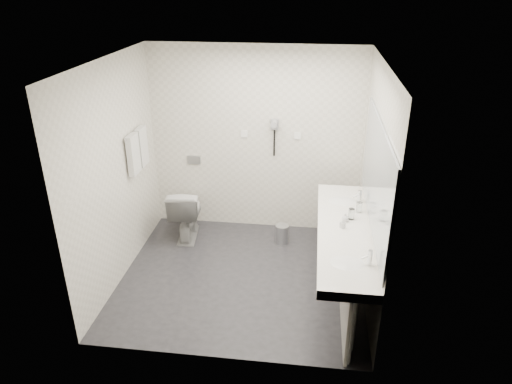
# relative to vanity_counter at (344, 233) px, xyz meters

# --- Properties ---
(floor) EXTENTS (2.80, 2.80, 0.00)m
(floor) POSITION_rel_vanity_counter_xyz_m (-1.12, 0.20, -0.80)
(floor) COLOR #28272C
(floor) RESTS_ON ground
(ceiling) EXTENTS (2.80, 2.80, 0.00)m
(ceiling) POSITION_rel_vanity_counter_xyz_m (-1.12, 0.20, 1.70)
(ceiling) COLOR white
(ceiling) RESTS_ON wall_back
(wall_back) EXTENTS (2.80, 0.00, 2.80)m
(wall_back) POSITION_rel_vanity_counter_xyz_m (-1.12, 1.50, 0.45)
(wall_back) COLOR silver
(wall_back) RESTS_ON floor
(wall_front) EXTENTS (2.80, 0.00, 2.80)m
(wall_front) POSITION_rel_vanity_counter_xyz_m (-1.12, -1.10, 0.45)
(wall_front) COLOR silver
(wall_front) RESTS_ON floor
(wall_left) EXTENTS (0.00, 2.60, 2.60)m
(wall_left) POSITION_rel_vanity_counter_xyz_m (-2.52, 0.20, 0.45)
(wall_left) COLOR silver
(wall_left) RESTS_ON floor
(wall_right) EXTENTS (0.00, 2.60, 2.60)m
(wall_right) POSITION_rel_vanity_counter_xyz_m (0.27, 0.20, 0.45)
(wall_right) COLOR silver
(wall_right) RESTS_ON floor
(vanity_counter) EXTENTS (0.55, 2.20, 0.10)m
(vanity_counter) POSITION_rel_vanity_counter_xyz_m (0.00, 0.00, 0.00)
(vanity_counter) COLOR white
(vanity_counter) RESTS_ON floor
(vanity_panel) EXTENTS (0.03, 2.15, 0.75)m
(vanity_panel) POSITION_rel_vanity_counter_xyz_m (0.02, 0.00, -0.42)
(vanity_panel) COLOR gray
(vanity_panel) RESTS_ON floor
(vanity_post_near) EXTENTS (0.06, 0.06, 0.75)m
(vanity_post_near) POSITION_rel_vanity_counter_xyz_m (0.05, -1.04, -0.42)
(vanity_post_near) COLOR silver
(vanity_post_near) RESTS_ON floor
(vanity_post_far) EXTENTS (0.06, 0.06, 0.75)m
(vanity_post_far) POSITION_rel_vanity_counter_xyz_m (0.05, 1.04, -0.42)
(vanity_post_far) COLOR silver
(vanity_post_far) RESTS_ON floor
(mirror) EXTENTS (0.02, 2.20, 1.05)m
(mirror) POSITION_rel_vanity_counter_xyz_m (0.26, 0.00, 0.65)
(mirror) COLOR #B2BCC6
(mirror) RESTS_ON wall_right
(basin_near) EXTENTS (0.40, 0.31, 0.05)m
(basin_near) POSITION_rel_vanity_counter_xyz_m (0.00, -0.65, 0.04)
(basin_near) COLOR white
(basin_near) RESTS_ON vanity_counter
(basin_far) EXTENTS (0.40, 0.31, 0.05)m
(basin_far) POSITION_rel_vanity_counter_xyz_m (0.00, 0.65, 0.04)
(basin_far) COLOR white
(basin_far) RESTS_ON vanity_counter
(faucet_near) EXTENTS (0.04, 0.04, 0.15)m
(faucet_near) POSITION_rel_vanity_counter_xyz_m (0.19, -0.65, 0.12)
(faucet_near) COLOR silver
(faucet_near) RESTS_ON vanity_counter
(faucet_far) EXTENTS (0.04, 0.04, 0.15)m
(faucet_far) POSITION_rel_vanity_counter_xyz_m (0.19, 0.65, 0.12)
(faucet_far) COLOR silver
(faucet_far) RESTS_ON vanity_counter
(soap_bottle_a) EXTENTS (0.07, 0.07, 0.10)m
(soap_bottle_a) POSITION_rel_vanity_counter_xyz_m (-0.02, 0.01, 0.10)
(soap_bottle_a) COLOR beige
(soap_bottle_a) RESTS_ON vanity_counter
(soap_bottle_b) EXTENTS (0.10, 0.10, 0.09)m
(soap_bottle_b) POSITION_rel_vanity_counter_xyz_m (0.01, 0.16, 0.10)
(soap_bottle_b) COLOR beige
(soap_bottle_b) RESTS_ON vanity_counter
(glass_left) EXTENTS (0.09, 0.09, 0.12)m
(glass_left) POSITION_rel_vanity_counter_xyz_m (0.08, 0.22, 0.11)
(glass_left) COLOR silver
(glass_left) RESTS_ON vanity_counter
(glass_right) EXTENTS (0.08, 0.08, 0.12)m
(glass_right) POSITION_rel_vanity_counter_xyz_m (0.17, 0.40, 0.11)
(glass_right) COLOR silver
(glass_right) RESTS_ON vanity_counter
(toilet) EXTENTS (0.48, 0.76, 0.73)m
(toilet) POSITION_rel_vanity_counter_xyz_m (-2.01, 1.06, -0.44)
(toilet) COLOR white
(toilet) RESTS_ON floor
(flush_plate) EXTENTS (0.18, 0.02, 0.12)m
(flush_plate) POSITION_rel_vanity_counter_xyz_m (-1.98, 1.49, 0.15)
(flush_plate) COLOR #B2B5BA
(flush_plate) RESTS_ON wall_back
(pedal_bin) EXTENTS (0.22, 0.22, 0.24)m
(pedal_bin) POSITION_rel_vanity_counter_xyz_m (-0.72, 1.04, -0.68)
(pedal_bin) COLOR #B2B5BA
(pedal_bin) RESTS_ON floor
(bin_lid) EXTENTS (0.17, 0.17, 0.02)m
(bin_lid) POSITION_rel_vanity_counter_xyz_m (-0.72, 1.04, -0.55)
(bin_lid) COLOR #B2B5BA
(bin_lid) RESTS_ON pedal_bin
(towel_rail) EXTENTS (0.02, 0.62, 0.02)m
(towel_rail) POSITION_rel_vanity_counter_xyz_m (-2.47, 0.75, 0.75)
(towel_rail) COLOR silver
(towel_rail) RESTS_ON wall_left
(towel_near) EXTENTS (0.07, 0.24, 0.48)m
(towel_near) POSITION_rel_vanity_counter_xyz_m (-2.46, 0.61, 0.53)
(towel_near) COLOR silver
(towel_near) RESTS_ON towel_rail
(towel_far) EXTENTS (0.07, 0.24, 0.48)m
(towel_far) POSITION_rel_vanity_counter_xyz_m (-2.46, 0.89, 0.53)
(towel_far) COLOR silver
(towel_far) RESTS_ON towel_rail
(dryer_cradle) EXTENTS (0.10, 0.04, 0.14)m
(dryer_cradle) POSITION_rel_vanity_counter_xyz_m (-0.88, 1.47, 0.70)
(dryer_cradle) COLOR #929498
(dryer_cradle) RESTS_ON wall_back
(dryer_barrel) EXTENTS (0.08, 0.14, 0.08)m
(dryer_barrel) POSITION_rel_vanity_counter_xyz_m (-0.88, 1.40, 0.73)
(dryer_barrel) COLOR #929498
(dryer_barrel) RESTS_ON dryer_cradle
(dryer_cord) EXTENTS (0.02, 0.02, 0.35)m
(dryer_cord) POSITION_rel_vanity_counter_xyz_m (-0.88, 1.46, 0.45)
(dryer_cord) COLOR black
(dryer_cord) RESTS_ON dryer_cradle
(switch_plate_a) EXTENTS (0.09, 0.02, 0.09)m
(switch_plate_a) POSITION_rel_vanity_counter_xyz_m (-1.27, 1.49, 0.55)
(switch_plate_a) COLOR white
(switch_plate_a) RESTS_ON wall_back
(switch_plate_b) EXTENTS (0.09, 0.02, 0.09)m
(switch_plate_b) POSITION_rel_vanity_counter_xyz_m (-0.57, 1.49, 0.55)
(switch_plate_b) COLOR white
(switch_plate_b) RESTS_ON wall_back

